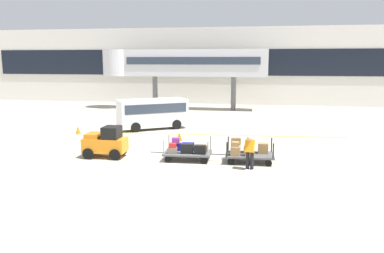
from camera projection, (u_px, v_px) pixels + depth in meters
name	position (u px, v px, depth m)	size (l,w,h in m)	color
ground_plane	(162.00, 162.00, 18.33)	(120.00, 120.00, 0.00)	#A8A08E
apron_lead_line	(219.00, 135.00, 25.00)	(16.31, 0.20, 0.01)	yellow
terminal_building	(220.00, 66.00, 42.82)	(55.04, 2.51, 8.34)	silver
jet_bridge	(177.00, 63.00, 37.57)	(16.40, 3.00, 5.87)	silver
baggage_tug	(106.00, 143.00, 19.21)	(2.14, 1.29, 1.58)	orange
baggage_cart_lead	(187.00, 150.00, 18.70)	(3.02, 1.48, 1.10)	#4C4C4F
baggage_cart_middle	(247.00, 151.00, 18.32)	(3.02, 1.48, 1.13)	#4C4C4F
baggage_handler	(250.00, 151.00, 17.01)	(0.48, 0.50, 1.56)	black
shuttle_van	(152.00, 111.00, 27.16)	(5.05, 4.22, 2.10)	silver
safety_cone_near	(78.00, 130.00, 25.31)	(0.36, 0.36, 0.55)	orange
safety_cone_far	(179.00, 136.00, 23.14)	(0.36, 0.36, 0.55)	#EA590F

